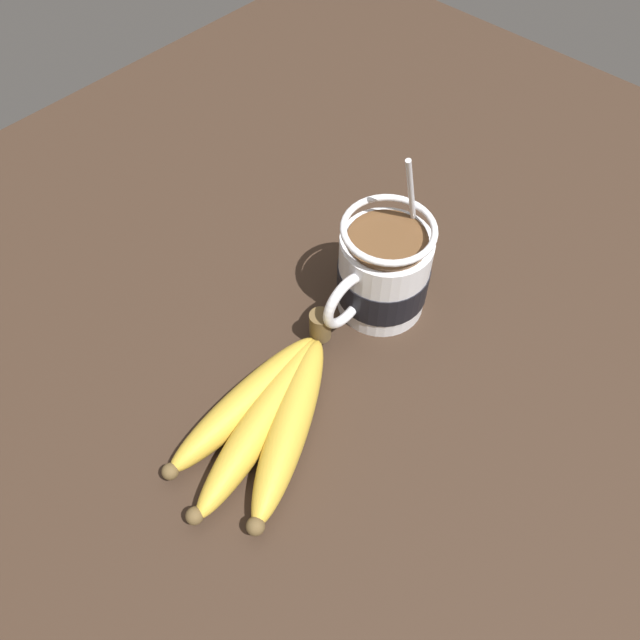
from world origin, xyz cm
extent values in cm
cube|color=#332319|center=(0.00, 0.00, 1.25)|extent=(108.97, 108.97, 2.51)
cylinder|color=silver|center=(-3.79, -3.46, 6.79)|extent=(8.30, 8.30, 8.57)
cylinder|color=black|center=(-3.79, -3.46, 6.01)|extent=(8.50, 8.50, 3.50)
torus|color=silver|center=(1.32, -3.46, 7.51)|extent=(5.70, 0.90, 5.70)
cylinder|color=brown|center=(-3.79, -3.46, 11.18)|extent=(7.10, 7.10, 0.40)
torus|color=silver|center=(-3.79, -3.46, 12.51)|extent=(8.30, 8.30, 0.60)
cylinder|color=silver|center=(-7.31, -3.46, 11.44)|extent=(4.62, 0.50, 15.00)
ellipsoid|color=silver|center=(-5.24, -3.46, 4.01)|extent=(3.00, 2.00, 0.80)
cylinder|color=brown|center=(3.54, -4.52, 5.09)|extent=(2.00, 2.00, 3.00)
ellipsoid|color=gold|center=(12.90, -4.29, 4.02)|extent=(16.79, 3.44, 3.03)
sphere|color=brown|center=(21.25, -4.08, 4.02)|extent=(1.36, 1.36, 1.36)
ellipsoid|color=gold|center=(13.37, -1.98, 4.05)|extent=(18.50, 7.57, 3.08)
sphere|color=brown|center=(22.24, 0.31, 4.05)|extent=(1.39, 1.39, 1.39)
ellipsoid|color=gold|center=(12.06, -0.07, 4.11)|extent=(16.75, 10.82, 3.22)
sphere|color=brown|center=(19.69, 3.91, 4.11)|extent=(1.45, 1.45, 1.45)
camera|label=1|loc=(27.32, 17.51, 50.24)|focal=35.00mm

